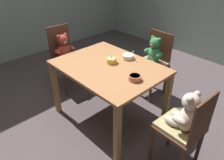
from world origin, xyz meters
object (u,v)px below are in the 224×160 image
at_px(porridge_bowl_yellow_center, 112,60).
at_px(porridge_bowl_cream_far_center, 128,57).
at_px(teddy_chair_near_left, 64,52).
at_px(dining_table, 109,73).
at_px(teddy_chair_far_center, 153,58).
at_px(porridge_bowl_terracotta_near_right, 135,78).
at_px(teddy_chair_near_right, 185,121).

height_order(porridge_bowl_yellow_center, porridge_bowl_cream_far_center, same).
height_order(teddy_chair_near_left, porridge_bowl_cream_far_center, teddy_chair_near_left).
xyz_separation_m(dining_table, porridge_bowl_cream_far_center, (0.02, 0.29, 0.13)).
bearing_deg(teddy_chair_far_center, porridge_bowl_yellow_center, 0.90).
relative_size(porridge_bowl_terracotta_near_right, porridge_bowl_cream_far_center, 0.87).
bearing_deg(porridge_bowl_cream_far_center, teddy_chair_far_center, 93.10).
bearing_deg(porridge_bowl_cream_far_center, teddy_chair_near_right, -17.12).
relative_size(dining_table, porridge_bowl_cream_far_center, 7.97).
bearing_deg(porridge_bowl_terracotta_near_right, porridge_bowl_yellow_center, 168.00).
xyz_separation_m(teddy_chair_near_right, teddy_chair_far_center, (-1.00, 0.85, -0.01)).
xyz_separation_m(dining_table, porridge_bowl_terracotta_near_right, (0.40, -0.02, 0.13)).
relative_size(teddy_chair_near_right, porridge_bowl_terracotta_near_right, 6.88).
xyz_separation_m(teddy_chair_near_left, porridge_bowl_yellow_center, (0.97, 0.03, 0.20)).
bearing_deg(porridge_bowl_terracotta_near_right, dining_table, 177.27).
xyz_separation_m(teddy_chair_near_right, teddy_chair_near_left, (-1.99, 0.05, -0.00)).
relative_size(teddy_chair_near_right, teddy_chair_near_left, 0.95).
bearing_deg(teddy_chair_near_left, teddy_chair_near_right, 2.18).
relative_size(teddy_chair_near_right, teddy_chair_far_center, 0.98).
distance_m(dining_table, teddy_chair_far_center, 0.85).
height_order(teddy_chair_near_left, porridge_bowl_terracotta_near_right, teddy_chair_near_left).
bearing_deg(teddy_chair_near_right, dining_table, 2.38).
bearing_deg(porridge_bowl_yellow_center, teddy_chair_near_right, -4.37).
xyz_separation_m(teddy_chair_far_center, teddy_chair_near_left, (-0.99, -0.80, 0.01)).
bearing_deg(teddy_chair_near_left, porridge_bowl_cream_far_center, 17.39).
relative_size(dining_table, teddy_chair_far_center, 1.31).
bearing_deg(teddy_chair_far_center, porridge_bowl_terracotta_near_right, 28.18).
xyz_separation_m(teddy_chair_near_left, porridge_bowl_cream_far_center, (1.02, 0.25, 0.20)).
distance_m(teddy_chair_far_center, porridge_bowl_terracotta_near_right, 0.98).
distance_m(teddy_chair_near_left, porridge_bowl_yellow_center, 0.99).
height_order(porridge_bowl_terracotta_near_right, porridge_bowl_yellow_center, porridge_bowl_yellow_center).
distance_m(dining_table, teddy_chair_near_right, 0.99).
xyz_separation_m(dining_table, teddy_chair_near_left, (-1.00, 0.04, -0.07)).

